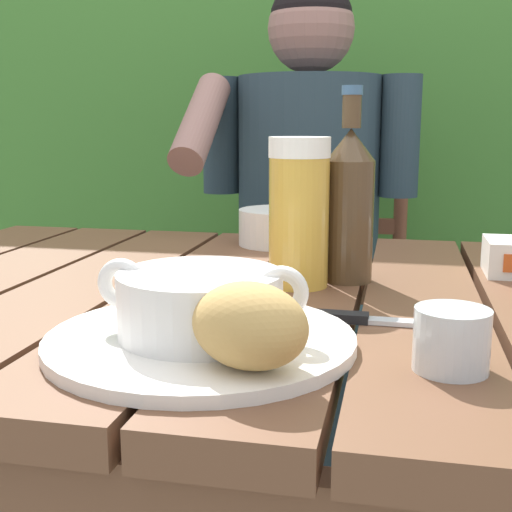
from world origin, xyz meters
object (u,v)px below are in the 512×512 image
chair_near_diner (315,295)px  diner_bowl (279,227)px  soup_bowl (200,302)px  person_eating (305,217)px  beer_glass (299,212)px  beer_bottle (349,202)px  serving_plate (201,340)px  table_knife (366,319)px  water_glass_small (452,340)px  bread_roll (250,326)px

chair_near_diner → diner_bowl: chair_near_diner is taller
soup_bowl → person_eating: bearing=91.7°
chair_near_diner → beer_glass: size_ratio=5.49×
chair_near_diner → beer_bottle: chair_near_diner is taller
serving_plate → soup_bowl: soup_bowl is taller
diner_bowl → beer_bottle: bearing=-60.8°
soup_bowl → diner_bowl: soup_bowl is taller
serving_plate → diner_bowl: bearing=92.4°
chair_near_diner → serving_plate: bearing=-88.8°
chair_near_diner → person_eating: (-0.00, -0.20, 0.23)m
serving_plate → table_knife: (0.15, 0.11, -0.00)m
beer_glass → person_eating: bearing=97.3°
chair_near_diner → person_eating: 0.30m
chair_near_diner → serving_plate: 1.11m
beer_glass → water_glass_small: (0.17, -0.28, -0.07)m
serving_plate → water_glass_small: water_glass_small is taller
serving_plate → beer_glass: size_ratio=1.54×
chair_near_diner → soup_bowl: (0.02, -1.09, 0.27)m
water_glass_small → bread_roll: bearing=-159.7°
beer_bottle → diner_bowl: 0.30m
chair_near_diner → water_glass_small: 1.16m
chair_near_diner → soup_bowl: bearing=-88.8°
person_eating → diner_bowl: 0.34m
beer_bottle → diner_bowl: beer_bottle is taller
water_glass_small → table_knife: water_glass_small is taller
bread_roll → water_glass_small: (0.16, 0.06, -0.02)m
chair_near_diner → diner_bowl: 0.60m
serving_plate → table_knife: size_ratio=1.74×
serving_plate → soup_bowl: bearing=90.0°
beer_glass → chair_near_diner: bearing=95.4°
table_knife → water_glass_small: bearing=-57.9°
soup_bowl → diner_bowl: (-0.02, 0.55, -0.01)m
soup_bowl → diner_bowl: 0.55m
bread_roll → beer_bottle: (0.05, 0.38, 0.06)m
beer_bottle → beer_glass: bearing=-145.9°
person_eating → beer_bottle: (0.14, -0.59, 0.11)m
chair_near_diner → bread_roll: bearing=-85.6°
serving_plate → water_glass_small: size_ratio=4.56×
person_eating → diner_bowl: bearing=-89.5°
chair_near_diner → bread_roll: (0.09, -1.17, 0.28)m
bread_roll → beer_bottle: 0.39m
beer_glass → table_knife: beer_glass is taller
person_eating → table_knife: person_eating is taller
chair_near_diner → beer_bottle: (0.14, -0.79, 0.33)m
table_knife → serving_plate: bearing=-144.0°
beer_glass → table_knife: size_ratio=1.13×
person_eating → bread_roll: person_eating is taller
bread_roll → serving_plate: bearing=130.6°
bread_roll → soup_bowl: bearing=130.6°
beer_glass → beer_bottle: beer_bottle is taller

